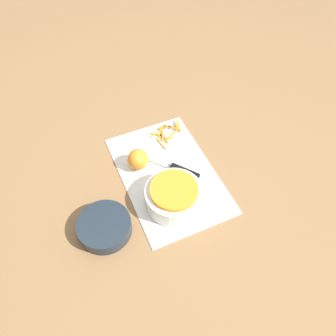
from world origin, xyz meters
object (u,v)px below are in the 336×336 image
bowl_speckled (174,196)px  bowl_dark (104,227)px  knife (179,169)px  orange_left (138,159)px

bowl_speckled → bowl_dark: 0.23m
bowl_speckled → bowl_dark: (-0.00, 0.23, -0.02)m
bowl_dark → knife: size_ratio=0.83×
bowl_dark → orange_left: size_ratio=2.23×
bowl_speckled → knife: (0.11, -0.07, -0.03)m
bowl_dark → orange_left: bearing=-43.7°
bowl_speckled → knife: bearing=-31.8°
knife → bowl_speckled: bearing=109.9°
bowl_speckled → bowl_dark: bowl_speckled is taller
knife → bowl_dark: bearing=72.7°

